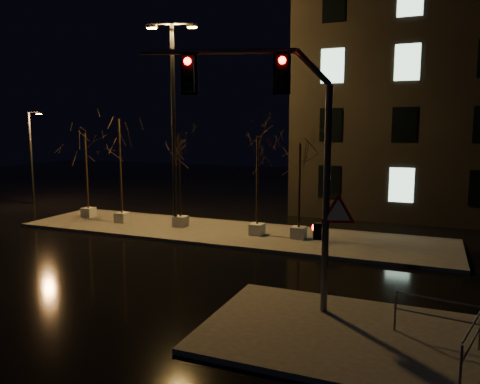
% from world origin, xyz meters
% --- Properties ---
extents(ground, '(90.00, 90.00, 0.00)m').
position_xyz_m(ground, '(0.00, 0.00, 0.00)').
color(ground, black).
rests_on(ground, ground).
extents(median, '(22.00, 5.00, 0.15)m').
position_xyz_m(median, '(0.00, 6.00, 0.07)').
color(median, '#4A4742').
rests_on(median, ground).
extents(sidewalk_corner, '(7.00, 5.00, 0.15)m').
position_xyz_m(sidewalk_corner, '(7.50, -3.50, 0.07)').
color(sidewalk_corner, '#4A4742').
rests_on(sidewalk_corner, ground).
extents(tree_0, '(1.80, 1.80, 5.01)m').
position_xyz_m(tree_0, '(-8.96, 6.41, 3.95)').
color(tree_0, beige).
rests_on(tree_0, median).
extents(tree_1, '(1.80, 1.80, 5.82)m').
position_xyz_m(tree_1, '(-6.19, 5.89, 4.56)').
color(tree_1, beige).
rests_on(tree_1, median).
extents(tree_2, '(1.80, 1.80, 5.03)m').
position_xyz_m(tree_2, '(-2.67, 6.18, 3.97)').
color(tree_2, beige).
rests_on(tree_2, median).
extents(tree_3, '(1.80, 1.80, 4.93)m').
position_xyz_m(tree_3, '(1.75, 5.90, 3.90)').
color(tree_3, beige).
rests_on(tree_3, median).
extents(tree_4, '(1.80, 1.80, 4.59)m').
position_xyz_m(tree_4, '(3.83, 5.95, 3.63)').
color(tree_4, beige).
rests_on(tree_4, median).
extents(traffic_signal_mast, '(5.74, 1.95, 7.33)m').
position_xyz_m(traffic_signal_mast, '(5.71, -2.70, 4.97)').
color(traffic_signal_mast, '#54555B').
rests_on(traffic_signal_mast, sidewalk_corner).
extents(streetlight_main, '(2.55, 1.04, 10.39)m').
position_xyz_m(streetlight_main, '(-2.88, 6.02, 6.14)').
color(streetlight_main, black).
rests_on(streetlight_main, median).
extents(streetlight_far, '(1.26, 0.24, 6.44)m').
position_xyz_m(streetlight_far, '(-16.30, 9.49, 3.54)').
color(streetlight_far, black).
rests_on(streetlight_far, ground).
extents(guard_rail_a, '(2.41, 0.43, 1.05)m').
position_xyz_m(guard_rail_a, '(10.00, -3.09, 0.84)').
color(guard_rail_a, '#54555B').
rests_on(guard_rail_a, sidewalk_corner).
extents(guard_rail_b, '(0.57, 2.10, 1.03)m').
position_xyz_m(guard_rail_b, '(10.50, -4.31, 0.81)').
color(guard_rail_b, '#54555B').
rests_on(guard_rail_b, sidewalk_corner).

